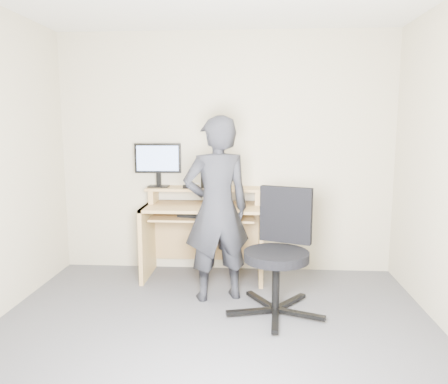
# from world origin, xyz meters

# --- Properties ---
(ground) EXTENTS (3.50, 3.50, 0.00)m
(ground) POSITION_xyz_m (0.00, 0.00, 0.00)
(ground) COLOR #59595E
(ground) RESTS_ON ground
(back_wall) EXTENTS (3.50, 0.02, 2.50)m
(back_wall) POSITION_xyz_m (0.00, 1.75, 1.25)
(back_wall) COLOR beige
(back_wall) RESTS_ON ground
(desk) EXTENTS (1.20, 0.60, 0.91)m
(desk) POSITION_xyz_m (-0.20, 1.53, 0.55)
(desk) COLOR tan
(desk) RESTS_ON ground
(monitor) EXTENTS (0.48, 0.13, 0.45)m
(monitor) POSITION_xyz_m (-0.69, 1.60, 1.18)
(monitor) COLOR black
(monitor) RESTS_ON desk
(external_drive) EXTENTS (0.11, 0.15, 0.20)m
(external_drive) POSITION_xyz_m (-0.18, 1.60, 1.01)
(external_drive) COLOR black
(external_drive) RESTS_ON desk
(travel_mug) EXTENTS (0.10, 0.10, 0.18)m
(travel_mug) POSITION_xyz_m (-0.21, 1.59, 1.00)
(travel_mug) COLOR silver
(travel_mug) RESTS_ON desk
(smartphone) EXTENTS (0.09, 0.14, 0.01)m
(smartphone) POSITION_xyz_m (-0.02, 1.60, 0.92)
(smartphone) COLOR black
(smartphone) RESTS_ON desk
(charger) EXTENTS (0.05, 0.05, 0.03)m
(charger) POSITION_xyz_m (-0.39, 1.52, 0.93)
(charger) COLOR black
(charger) RESTS_ON desk
(headphones) EXTENTS (0.19, 0.19, 0.06)m
(headphones) POSITION_xyz_m (-0.32, 1.64, 0.92)
(headphones) COLOR silver
(headphones) RESTS_ON desk
(keyboard) EXTENTS (0.49, 0.28, 0.03)m
(keyboard) POSITION_xyz_m (-0.21, 1.36, 0.67)
(keyboard) COLOR black
(keyboard) RESTS_ON desk
(mouse) EXTENTS (0.10, 0.07, 0.04)m
(mouse) POSITION_xyz_m (0.05, 1.35, 0.77)
(mouse) COLOR black
(mouse) RESTS_ON desk
(office_chair) EXTENTS (0.80, 0.78, 1.01)m
(office_chair) POSITION_xyz_m (0.52, 0.67, 0.55)
(office_chair) COLOR black
(office_chair) RESTS_ON ground
(person) EXTENTS (0.69, 0.57, 1.63)m
(person) POSITION_xyz_m (-0.02, 0.91, 0.82)
(person) COLOR black
(person) RESTS_ON ground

